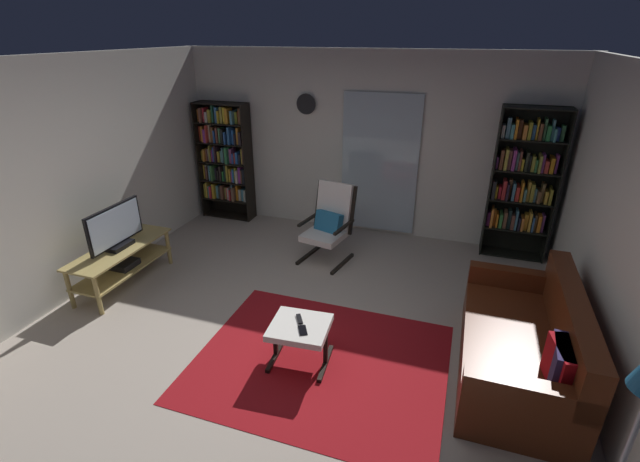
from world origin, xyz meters
TOP-DOWN VIEW (x-y plane):
  - ground_plane at (0.00, 0.00)m, footprint 7.02×7.02m
  - wall_back at (0.00, 2.90)m, footprint 5.60×0.06m
  - wall_left at (-2.70, 0.00)m, footprint 0.06×6.00m
  - glass_door_panel at (0.26, 2.83)m, footprint 1.10×0.01m
  - area_rug at (0.40, -0.22)m, footprint 2.28×1.87m
  - tv_stand at (-2.29, 0.36)m, footprint 0.49×1.32m
  - television at (-2.28, 0.36)m, footprint 0.20×0.81m
  - bookshelf_near_tv at (-2.16, 2.70)m, footprint 0.84×0.30m
  - bookshelf_near_sofa at (2.16, 2.69)m, footprint 0.80×0.30m
  - leather_sofa at (2.14, 0.20)m, footprint 0.90×1.82m
  - lounge_armchair at (-0.16, 1.80)m, footprint 0.68×0.75m
  - ottoman at (0.22, -0.26)m, footprint 0.55×0.52m
  - tv_remote at (0.19, -0.20)m, footprint 0.11×0.14m
  - cell_phone at (0.28, -0.34)m, footprint 0.13×0.16m
  - wall_clock at (-0.84, 2.82)m, footprint 0.29×0.03m

SIDE VIEW (x-z plane):
  - ground_plane at x=0.00m, z-range 0.00..0.00m
  - area_rug at x=0.40m, z-range 0.00..0.01m
  - leather_sofa at x=2.14m, z-range -0.12..0.72m
  - tv_stand at x=-2.29m, z-range 0.08..0.57m
  - ottoman at x=0.22m, z-range 0.13..0.54m
  - cell_phone at x=0.28m, z-range 0.41..0.42m
  - tv_remote at x=0.19m, z-range 0.41..0.43m
  - lounge_armchair at x=-0.16m, z-range 0.02..1.05m
  - television at x=-2.28m, z-range 0.47..0.99m
  - bookshelf_near_tv at x=-2.16m, z-range 0.06..1.90m
  - bookshelf_near_sofa at x=2.16m, z-range 0.05..2.04m
  - glass_door_panel at x=0.26m, z-range 0.05..2.05m
  - wall_back at x=0.00m, z-range 0.00..2.60m
  - wall_left at x=-2.70m, z-range 0.00..2.60m
  - wall_clock at x=-0.84m, z-range 1.71..2.00m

